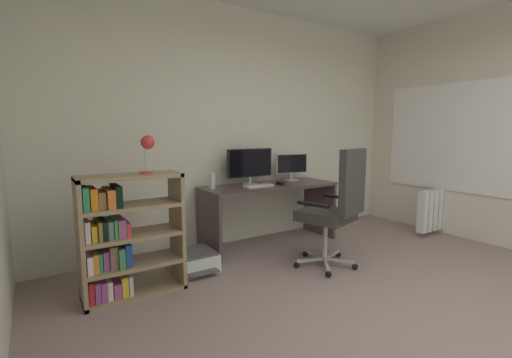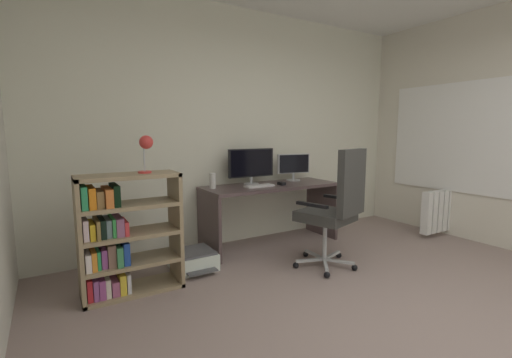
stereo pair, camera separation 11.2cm
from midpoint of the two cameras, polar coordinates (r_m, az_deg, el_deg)
The scene contains 15 objects.
ground_plane at distance 2.78m, azimuth 29.08°, elevation -22.51°, with size 4.78×5.14×0.02m, color gray.
wall_back at distance 4.33m, azimuth -1.40°, elevation 8.30°, with size 4.78×0.10×2.78m, color silver.
window_pane at distance 5.19m, azimuth 29.92°, elevation 5.89°, with size 0.01×1.53×1.30m, color white.
window_frame at distance 5.18m, azimuth 29.88°, elevation 5.89°, with size 0.02×1.61×1.38m, color white.
desk at distance 4.15m, azimuth 3.21°, elevation -3.40°, with size 1.64×0.60×0.73m.
monitor_main at distance 4.11m, azimuth 0.00°, elevation 2.46°, with size 0.59×0.18×0.42m.
monitor_secondary at distance 4.47m, azimuth 6.88°, elevation 2.27°, with size 0.44×0.18×0.34m.
keyboard at distance 3.96m, azimuth 1.35°, elevation -1.14°, with size 0.34×0.13×0.02m, color silver.
computer_mouse at distance 4.11m, azimuth 4.97°, elevation -0.74°, with size 0.06×0.10×0.03m, color black.
desktop_speaker at distance 3.84m, azimuth -6.29°, elevation -0.31°, with size 0.07×0.07×0.17m, color silver.
office_chair at distance 3.48m, azimuth 13.84°, elevation -4.17°, with size 0.63×0.68×1.19m.
bookshelf at distance 3.09m, azimuth -20.38°, elevation -8.95°, with size 0.80×0.34×1.00m.
desk_lamp at distance 3.02m, azimuth -16.55°, elevation 5.18°, with size 0.13×0.11×0.31m.
printer at distance 3.58m, azimuth -9.31°, elevation -12.91°, with size 0.41×0.48×0.19m.
radiator at distance 5.20m, azimuth 28.71°, elevation -4.52°, with size 0.77×0.10×0.54m.
Camera 2 is at (-2.10, -1.17, 1.34)m, focal length 24.48 mm.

